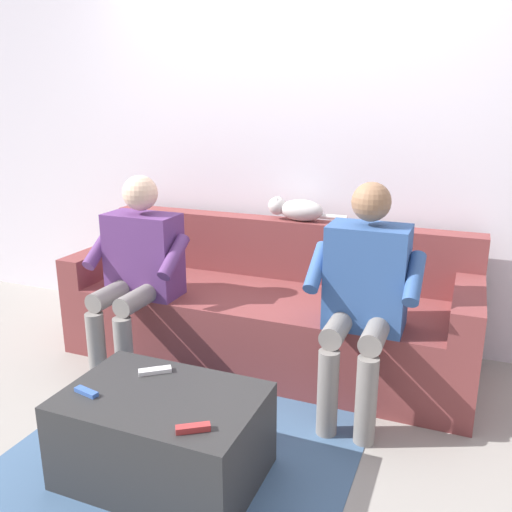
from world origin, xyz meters
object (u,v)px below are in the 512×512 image
at_px(remote_red, 193,428).
at_px(coffee_table, 163,436).
at_px(remote_white, 155,371).
at_px(person_right_seated, 138,263).
at_px(remote_blue, 86,392).
at_px(couch, 268,313).
at_px(cat_on_backrest, 297,209).
at_px(person_left_seated, 364,288).

bearing_deg(remote_red, coffee_table, -69.59).
bearing_deg(remote_red, remote_white, -75.35).
distance_m(person_right_seated, remote_blue, 1.02).
distance_m(couch, person_right_seated, 0.84).
distance_m(remote_white, remote_red, 0.48).
height_order(couch, coffee_table, couch).
bearing_deg(remote_red, person_right_seated, -81.98).
xyz_separation_m(cat_on_backrest, remote_white, (0.20, 1.36, -0.49)).
relative_size(coffee_table, remote_white, 5.70).
bearing_deg(coffee_table, person_left_seated, -127.83).
bearing_deg(person_left_seated, remote_white, 41.69).
height_order(coffee_table, cat_on_backrest, cat_on_backrest).
distance_m(coffee_table, person_left_seated, 1.15).
height_order(coffee_table, remote_blue, remote_blue).
distance_m(couch, remote_white, 1.08).
distance_m(person_left_seated, remote_blue, 1.35).
relative_size(person_left_seated, cat_on_backrest, 2.29).
relative_size(coffee_table, person_left_seated, 0.69).
bearing_deg(person_right_seated, remote_red, 132.01).
xyz_separation_m(couch, person_right_seated, (0.65, 0.40, 0.36)).
xyz_separation_m(couch, remote_blue, (0.29, 1.33, 0.11)).
bearing_deg(couch, remote_red, 99.84).
relative_size(remote_red, remote_blue, 1.11).
bearing_deg(cat_on_backrest, couch, 74.13).
height_order(person_left_seated, person_right_seated, person_left_seated).
xyz_separation_m(couch, cat_on_backrest, (-0.08, -0.29, 0.60)).
distance_m(coffee_table, cat_on_backrest, 1.66).
bearing_deg(remote_blue, person_right_seated, -57.70).
distance_m(person_right_seated, remote_white, 0.88).
bearing_deg(coffee_table, remote_blue, 21.08).
bearing_deg(person_right_seated, cat_on_backrest, -136.52).
distance_m(remote_red, remote_blue, 0.53).
relative_size(couch, cat_on_backrest, 4.75).
bearing_deg(cat_on_backrest, remote_red, 95.44).
bearing_deg(person_right_seated, coffee_table, 128.50).
bearing_deg(remote_white, remote_red, -79.40).
xyz_separation_m(couch, remote_red, (-0.24, 1.39, 0.11)).
xyz_separation_m(remote_white, remote_red, (-0.36, 0.32, 0.00)).
distance_m(person_left_seated, person_right_seated, 1.29).
height_order(coffee_table, person_right_seated, person_right_seated).
bearing_deg(coffee_table, remote_white, -50.28).
xyz_separation_m(coffee_table, person_right_seated, (0.65, -0.81, 0.45)).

